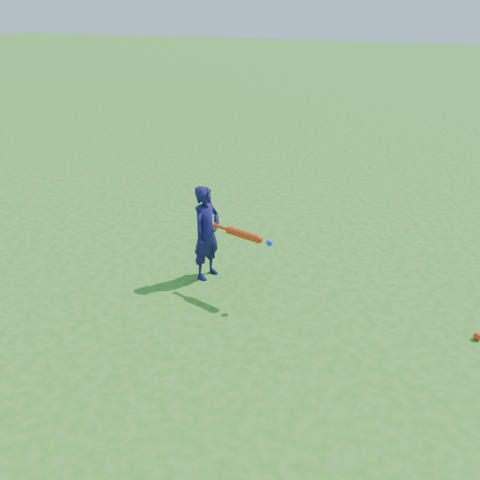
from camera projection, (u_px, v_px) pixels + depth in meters
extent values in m
plane|color=#236C19|center=(200.00, 276.00, 6.45)|extent=(80.00, 80.00, 0.00)
imported|color=#140F47|center=(207.00, 233.00, 6.22)|extent=(0.35, 0.46, 1.13)
sphere|color=red|center=(477.00, 336.00, 5.23)|extent=(0.08, 0.08, 0.08)
cylinder|color=red|center=(215.00, 225.00, 6.01)|extent=(0.03, 0.06, 0.06)
cylinder|color=red|center=(222.00, 228.00, 5.96)|extent=(0.20, 0.09, 0.04)
cylinder|color=red|center=(243.00, 234.00, 5.78)|extent=(0.43, 0.20, 0.09)
sphere|color=red|center=(259.00, 239.00, 5.66)|extent=(0.09, 0.09, 0.09)
sphere|color=blue|center=(269.00, 243.00, 5.58)|extent=(0.07, 0.07, 0.07)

